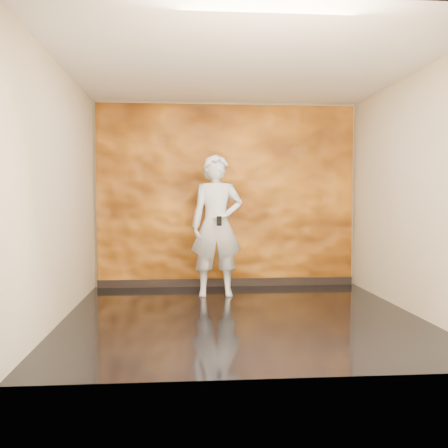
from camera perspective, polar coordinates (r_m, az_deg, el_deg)
room at (r=5.65m, az=2.04°, el=3.51°), size 4.02×4.02×2.81m
feature_wall at (r=7.60m, az=0.32°, el=3.23°), size 3.90×0.06×2.75m
baseboard at (r=7.67m, az=0.34°, el=-6.68°), size 3.90×0.04×0.12m
man at (r=6.86m, az=-0.83°, el=-0.17°), size 0.71×0.47×1.94m
phone at (r=6.59m, az=-0.56°, el=0.35°), size 0.07×0.03×0.13m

